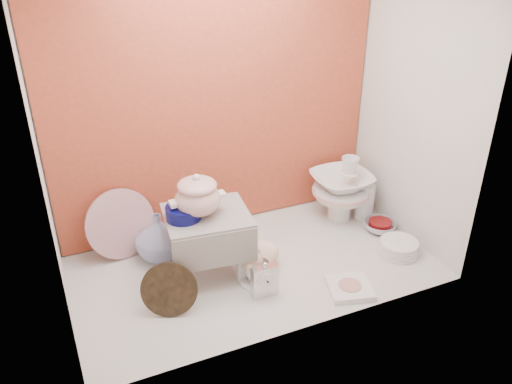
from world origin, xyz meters
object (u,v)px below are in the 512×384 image
Objects in this scene: porcelain_tower at (341,188)px; gold_rim_teacup at (258,271)px; dinner_plate_stack at (399,247)px; step_stool at (208,244)px; mantel_clock at (265,279)px; blue_white_vase at (159,237)px; soup_tureen at (197,195)px; crystal_bowl at (380,226)px; plush_pig at (259,255)px; floral_platter at (121,224)px.

gold_rim_teacup is at bearing -151.33° from porcelain_tower.
gold_rim_teacup is 0.79m from dinner_plate_stack.
mantel_clock is (0.18, -0.28, -0.08)m from step_stool.
dinner_plate_stack is (1.17, -0.47, -0.09)m from blue_white_vase.
gold_rim_teacup is 0.34× the size of porcelain_tower.
soup_tureen is 1.13m from crystal_bowl.
step_stool is 2.22× the size of crystal_bowl.
plush_pig is 0.70× the size of porcelain_tower.
crystal_bowl is (0.04, 0.23, -0.01)m from dinner_plate_stack.
plush_pig is 1.23× the size of dinner_plate_stack.
crystal_bowl is (0.84, 0.26, -0.06)m from mantel_clock.
mantel_clock is 1.43× the size of gold_rim_teacup.
blue_white_vase is at bearing 158.16° from dinner_plate_stack.
blue_white_vase is at bearing 128.80° from mantel_clock.
floral_platter is 0.77m from gold_rim_teacup.
blue_white_vase is 1.40× the size of mantel_clock.
porcelain_tower is (0.88, 0.20, 0.02)m from step_stool.
floral_platter is (-0.32, 0.34, -0.27)m from soup_tureen.
plush_pig is at bearing -34.17° from floral_platter.
blue_white_vase is at bearing 134.26° from gold_rim_teacup.
mantel_clock is at bearing -52.57° from soup_tureen.
crystal_bowl is at bearing 19.04° from mantel_clock.
gold_rim_teacup is (0.23, -0.18, -0.38)m from soup_tureen.
floral_platter reaches higher than dinner_plate_stack.
soup_tureen reaches higher than blue_white_vase.
dinner_plate_stack is (0.97, -0.25, -0.13)m from step_stool.
plush_pig is (0.07, 0.21, -0.01)m from mantel_clock.
mantel_clock is 0.48× the size of porcelain_tower.
porcelain_tower is at bearing 19.12° from step_stool.
soup_tureen is 0.47m from plush_pig.
blue_white_vase reaches higher than dinner_plate_stack.
gold_rim_teacup is 0.72× the size of crystal_bowl.
gold_rim_teacup reaches higher than dinner_plate_stack.
step_stool is at bearing 124.71° from mantel_clock.
crystal_bowl is (1.21, -0.24, -0.10)m from blue_white_vase.
crystal_bowl is (0.77, 0.05, -0.05)m from plush_pig.
mantel_clock is at bearing -131.35° from plush_pig.
floral_platter is 0.21m from blue_white_vase.
floral_platter is 1.70× the size of dinner_plate_stack.
step_stool is 1.82× the size of dinner_plate_stack.
blue_white_vase reaches higher than gold_rim_teacup.
crystal_bowl is at bearing 79.43° from dinner_plate_stack.
blue_white_vase is at bearing -36.43° from floral_platter.
gold_rim_teacup is 0.80m from porcelain_tower.
crystal_bowl is at bearing -1.47° from soup_tureen.
porcelain_tower reaches higher than plush_pig.
step_stool is 1.01m from dinner_plate_stack.
soup_tureen reaches higher than gold_rim_teacup.
gold_rim_teacup is 0.84m from crystal_bowl.
step_stool reaches higher than dinner_plate_stack.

